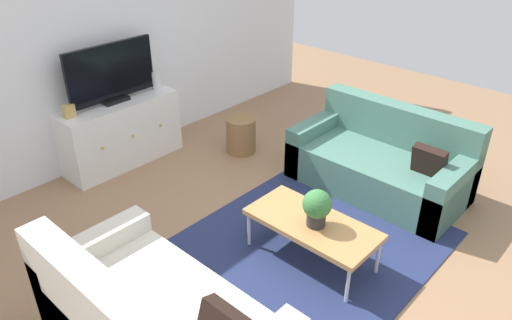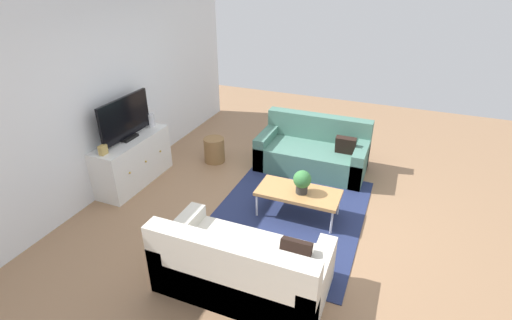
{
  "view_description": "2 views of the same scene",
  "coord_description": "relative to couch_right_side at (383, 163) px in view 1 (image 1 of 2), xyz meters",
  "views": [
    {
      "loc": [
        -2.57,
        -2.05,
        2.69
      ],
      "look_at": [
        0.0,
        0.32,
        0.74
      ],
      "focal_mm": 34.2,
      "sensor_mm": 36.0,
      "label": 1
    },
    {
      "loc": [
        -4.04,
        -1.33,
        3.02
      ],
      "look_at": [
        0.0,
        0.32,
        0.74
      ],
      "focal_mm": 26.92,
      "sensor_mm": 36.0,
      "label": 2
    }
  ],
  "objects": [
    {
      "name": "wall_back",
      "position": [
        -1.44,
        2.65,
        1.08
      ],
      "size": [
        6.4,
        0.12,
        2.7
      ],
      "primitive_type": "cube",
      "color": "white",
      "rests_on": "ground_plane"
    },
    {
      "name": "couch_right_side",
      "position": [
        0.0,
        0.0,
        0.0
      ],
      "size": [
        0.88,
        1.69,
        0.81
      ],
      "color": "#4C7A6B",
      "rests_on": "ground_plane"
    },
    {
      "name": "flat_screen_tv",
      "position": [
        -1.49,
        2.39,
        0.76
      ],
      "size": [
        1.0,
        0.16,
        0.62
      ],
      "color": "black",
      "rests_on": "tv_console"
    },
    {
      "name": "potted_plant",
      "position": [
        -1.42,
        -0.2,
        0.28
      ],
      "size": [
        0.23,
        0.23,
        0.31
      ],
      "color": "#2D2D2D",
      "rests_on": "coffee_table"
    },
    {
      "name": "wicker_basket",
      "position": [
        -0.43,
        1.58,
        -0.06
      ],
      "size": [
        0.34,
        0.34,
        0.41
      ],
      "primitive_type": "cylinder",
      "color": "olive",
      "rests_on": "ground_plane"
    },
    {
      "name": "glass_vase",
      "position": [
        -0.95,
        2.37,
        0.55
      ],
      "size": [
        0.11,
        0.11,
        0.2
      ],
      "primitive_type": "cylinder",
      "color": "silver",
      "rests_on": "tv_console"
    },
    {
      "name": "tv_console",
      "position": [
        -1.49,
        2.37,
        0.09
      ],
      "size": [
        1.3,
        0.47,
        0.72
      ],
      "color": "white",
      "rests_on": "ground_plane"
    },
    {
      "name": "mantel_clock",
      "position": [
        -2.02,
        2.37,
        0.51
      ],
      "size": [
        0.11,
        0.07,
        0.13
      ],
      "primitive_type": "cube",
      "color": "tan",
      "rests_on": "tv_console"
    },
    {
      "name": "coffee_table",
      "position": [
        -1.4,
        -0.16,
        0.08
      ],
      "size": [
        0.51,
        1.06,
        0.38
      ],
      "color": "#B7844C",
      "rests_on": "ground_plane"
    },
    {
      "name": "area_rug",
      "position": [
        -1.44,
        -0.05,
        -0.26
      ],
      "size": [
        2.5,
        1.9,
        0.01
      ],
      "primitive_type": "cube",
      "color": "navy",
      "rests_on": "ground_plane"
    },
    {
      "name": "ground_plane",
      "position": [
        -1.44,
        0.1,
        -0.27
      ],
      "size": [
        10.0,
        10.0,
        0.0
      ],
      "primitive_type": "plane",
      "color": "#997251"
    }
  ]
}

